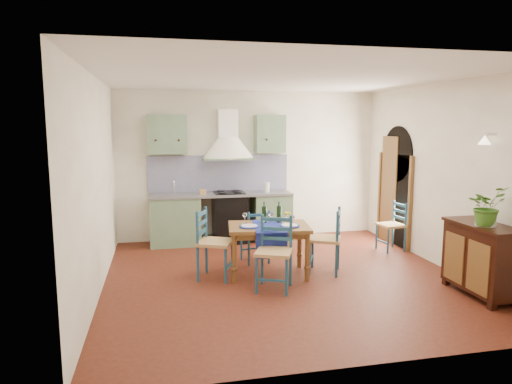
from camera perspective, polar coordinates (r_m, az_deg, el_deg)
floor at (r=6.67m, az=3.52°, el=-10.59°), size 5.00×5.00×0.00m
back_wall at (r=8.53m, az=-3.61°, el=0.84°), size 5.00×0.96×2.80m
right_wall at (r=7.66m, az=21.31°, el=1.59°), size 0.26×5.00×2.80m
left_wall at (r=6.17m, az=-19.33°, el=0.77°), size 0.04×5.00×2.80m
ceiling at (r=6.34m, az=3.75°, el=14.15°), size 5.00×5.00×0.01m
dining_table at (r=6.60m, az=1.64°, el=-4.92°), size 1.24×0.96×1.05m
chair_near at (r=6.07m, az=2.31°, el=-7.52°), size 0.60×0.60×0.98m
chair_far at (r=7.23m, az=-0.03°, el=-5.44°), size 0.46×0.46×0.85m
chair_left at (r=6.51m, az=-5.39°, el=-6.35°), size 0.61×0.61×0.99m
chair_right at (r=6.81m, az=8.84°, el=-5.90°), size 0.60×0.60×0.96m
chair_spare at (r=8.28m, az=16.69°, el=-4.02°), size 0.44×0.44×0.85m
sideboard at (r=6.50m, az=26.37°, el=-7.28°), size 0.50×1.05×0.94m
potted_plant at (r=6.26m, az=26.88°, el=-1.57°), size 0.52×0.47×0.49m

